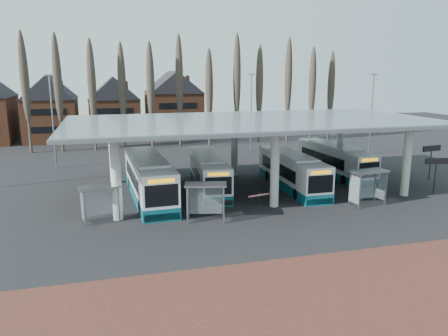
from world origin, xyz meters
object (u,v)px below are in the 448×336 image
object	(u,v)px
shelter_1	(206,193)
shelter_2	(367,180)
bus_2	(292,172)
bus_1	(208,173)
bus_0	(149,179)
bus_3	(334,161)
shelter_0	(99,195)

from	to	relation	value
shelter_1	shelter_2	bearing A→B (deg)	15.90
bus_2	shelter_2	bearing A→B (deg)	-59.25
bus_1	bus_2	world-z (taller)	bus_2
bus_0	bus_3	bearing A→B (deg)	7.84
bus_0	shelter_1	size ratio (longest dim) A/B	3.99
bus_2	shelter_1	bearing A→B (deg)	-143.79
bus_1	shelter_0	distance (m)	11.46
bus_2	shelter_2	world-z (taller)	bus_2
bus_1	bus_3	size ratio (longest dim) A/B	0.99
bus_3	shelter_1	xyz separation A→B (m)	(-15.76, -10.15, 0.48)
bus_1	shelter_2	size ratio (longest dim) A/B	3.59
bus_0	bus_2	xyz separation A→B (m)	(12.94, 0.03, -0.16)
bus_1	bus_3	xyz separation A→B (m)	(13.59, 1.81, 0.03)
shelter_0	shelter_1	bearing A→B (deg)	-26.65
bus_2	bus_3	world-z (taller)	bus_3
shelter_0	shelter_1	world-z (taller)	shelter_1
shelter_1	shelter_2	world-z (taller)	shelter_2
shelter_1	bus_0	bearing A→B (deg)	130.76
shelter_1	shelter_2	xyz separation A→B (m)	(13.24, 0.36, 0.06)
shelter_2	shelter_1	bearing A→B (deg)	173.61
shelter_0	shelter_2	size ratio (longest dim) A/B	0.93
bus_2	bus_3	distance (m)	7.03
bus_0	bus_2	bearing A→B (deg)	-2.20
bus_0	bus_3	size ratio (longest dim) A/B	1.10
bus_0	shelter_2	xyz separation A→B (m)	(16.58, -6.37, 0.38)
bus_0	bus_1	world-z (taller)	bus_0
bus_1	shelter_1	xyz separation A→B (m)	(-2.16, -8.34, 0.50)
shelter_1	bus_3	bearing A→B (deg)	47.13
bus_0	shelter_1	xyz separation A→B (m)	(3.34, -6.72, 0.32)
bus_2	shelter_2	xyz separation A→B (m)	(3.64, -6.39, 0.54)
bus_0	bus_1	distance (m)	5.74
shelter_0	bus_0	bearing A→B (deg)	38.58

